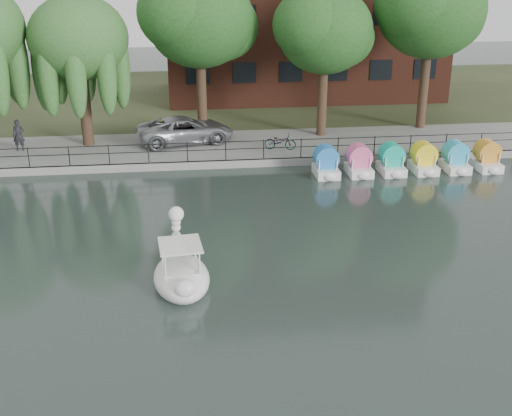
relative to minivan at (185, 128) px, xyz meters
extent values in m
plane|color=#37433F|center=(2.04, -16.67, -1.27)|extent=(120.00, 120.00, 0.00)
cube|color=gray|center=(2.04, -0.67, -1.07)|extent=(40.00, 6.00, 0.40)
cube|color=gray|center=(2.04, -3.62, -1.07)|extent=(40.00, 0.25, 0.40)
cube|color=#47512D|center=(2.04, 13.33, -1.09)|extent=(60.00, 22.00, 0.36)
cylinder|color=black|center=(2.04, -3.42, 0.08)|extent=(32.00, 0.04, 0.04)
cylinder|color=black|center=(2.04, -3.42, -0.32)|extent=(32.00, 0.04, 0.04)
cylinder|color=black|center=(2.04, -3.42, -0.37)|extent=(0.05, 0.05, 1.00)
cylinder|color=#473323|center=(-5.46, 0.33, 1.03)|extent=(0.60, 0.60, 3.80)
ellipsoid|color=#447D39|center=(-5.46, 0.33, 5.02)|extent=(5.32, 5.32, 4.52)
cylinder|color=#473323|center=(1.04, 1.33, 1.38)|extent=(0.60, 0.60, 4.50)
ellipsoid|color=#2C6225|center=(1.04, 1.33, 5.83)|extent=(6.00, 6.00, 5.10)
cylinder|color=#473323|center=(8.04, 0.83, 1.16)|extent=(0.60, 0.60, 4.05)
ellipsoid|color=#2C6225|center=(8.04, 0.83, 5.16)|extent=(5.40, 5.40, 4.59)
cylinder|color=#473323|center=(14.54, 1.83, 1.50)|extent=(0.60, 0.60, 4.72)
ellipsoid|color=#2C6225|center=(14.54, 1.83, 6.17)|extent=(6.30, 6.30, 5.36)
imported|color=gray|center=(0.00, 0.00, 0.00)|extent=(4.10, 6.68, 1.73)
imported|color=gray|center=(5.15, -1.91, -0.37)|extent=(1.00, 1.81, 1.00)
imported|color=black|center=(-9.04, -0.48, 0.12)|extent=(0.73, 0.51, 1.98)
ellipsoid|color=white|center=(-0.42, -16.27, -0.93)|extent=(2.14, 3.14, 0.66)
cube|color=white|center=(-0.41, -16.38, -0.60)|extent=(1.33, 1.43, 0.33)
cube|color=white|center=(-0.42, -16.33, 0.31)|extent=(1.51, 1.61, 0.07)
ellipsoid|color=white|center=(-0.31, -17.54, -0.66)|extent=(0.74, 0.60, 0.62)
sphere|color=white|center=(-0.51, -15.28, 1.00)|extent=(0.53, 0.53, 0.53)
cone|color=black|center=(-0.54, -14.93, 0.96)|extent=(0.25, 0.31, 0.22)
cylinder|color=yellow|center=(-0.53, -15.08, 0.98)|extent=(0.30, 0.14, 0.29)
cube|color=white|center=(6.95, -5.48, -1.05)|extent=(1.15, 1.70, 0.44)
cylinder|color=#2B7AC9|center=(6.95, -5.38, -0.32)|extent=(0.90, 1.20, 0.90)
cube|color=white|center=(8.65, -5.48, -1.05)|extent=(1.15, 1.70, 0.44)
cylinder|color=#E75C92|center=(8.65, -5.38, -0.32)|extent=(0.90, 1.20, 0.90)
cube|color=white|center=(10.35, -5.48, -1.05)|extent=(1.15, 1.70, 0.44)
cylinder|color=#16B290|center=(10.35, -5.38, -0.32)|extent=(0.90, 1.20, 0.90)
cube|color=white|center=(12.05, -5.48, -1.05)|extent=(1.15, 1.70, 0.44)
cylinder|color=yellow|center=(12.05, -5.38, -0.32)|extent=(0.90, 1.20, 0.90)
cube|color=white|center=(13.75, -5.48, -1.05)|extent=(1.15, 1.70, 0.44)
cylinder|color=#31A6CF|center=(13.75, -5.38, -0.32)|extent=(0.90, 1.20, 0.90)
cube|color=white|center=(15.45, -5.48, -1.05)|extent=(1.15, 1.70, 0.44)
cylinder|color=orange|center=(15.45, -5.38, -0.32)|extent=(0.90, 1.20, 0.90)
camera|label=1|loc=(-0.18, -35.59, 9.28)|focal=45.00mm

